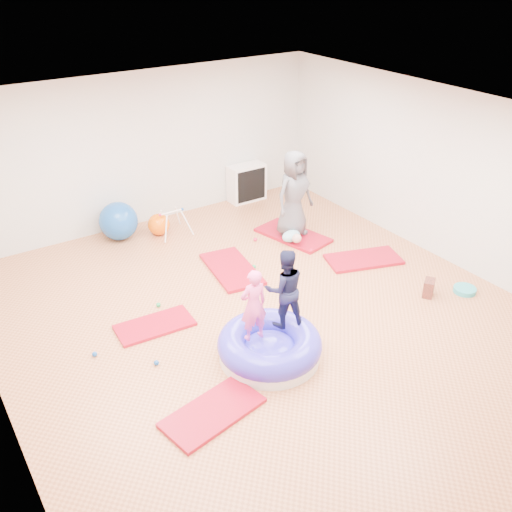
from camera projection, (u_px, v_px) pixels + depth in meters
room at (269, 232)px, 7.39m from camera, size 7.01×8.01×2.81m
gym_mat_front_left at (213, 412)px, 6.45m from camera, size 1.25×0.79×0.05m
gym_mat_mid_left at (155, 325)px, 7.92m from camera, size 1.09×0.60×0.04m
gym_mat_center_back at (232, 269)px, 9.28m from camera, size 0.85×1.40×0.05m
gym_mat_right at (363, 259)px, 9.57m from camera, size 1.36×0.97×0.05m
gym_mat_rear_right at (293, 235)px, 10.35m from camera, size 0.96×1.46×0.06m
inflatable_cushion at (270, 346)px, 7.28m from camera, size 1.34×1.34×0.42m
child_pink at (253, 302)px, 6.89m from camera, size 0.38×0.27×0.98m
child_navy at (285, 285)px, 7.13m from camera, size 0.63×0.55×1.07m
adult_caregiver at (294, 194)px, 9.98m from camera, size 0.81×0.58×1.55m
infant at (292, 237)px, 10.01m from camera, size 0.36×0.36×0.21m
ball_pit_balls at (241, 291)px, 8.67m from camera, size 4.34×2.93×0.07m
exercise_ball_blue at (119, 221)px, 10.14m from camera, size 0.69×0.69×0.69m
exercise_ball_orange at (159, 224)px, 10.35m from camera, size 0.40×0.40×0.40m
infant_play_gym at (172, 219)px, 10.31m from camera, size 0.60×0.57×0.46m
cube_shelf at (247, 183)px, 11.67m from camera, size 0.76×0.37×0.76m
balance_disc at (465, 290)px, 8.70m from camera, size 0.34×0.34×0.08m
backpack at (429, 288)px, 8.57m from camera, size 0.27×0.25×0.27m
yellow_toy at (215, 426)px, 6.28m from camera, size 0.19×0.19×0.03m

